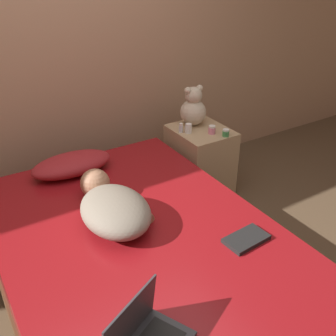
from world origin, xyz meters
TOP-DOWN VIEW (x-y plane):
  - ground_plane at (0.00, 0.00)m, footprint 12.00×12.00m
  - wall_back at (0.00, 1.33)m, footprint 8.00×0.06m
  - bed at (0.00, 0.00)m, footprint 1.45×2.10m
  - nightstand at (0.99, 0.80)m, footprint 0.42×0.49m
  - pillow at (-0.08, 0.83)m, footprint 0.55×0.29m
  - person_lying at (-0.07, 0.19)m, footprint 0.40×0.69m
  - teddy_bear at (0.99, 0.92)m, footprint 0.21×0.21m
  - bottle_green at (1.08, 0.59)m, footprint 0.05×0.05m
  - bottle_white at (0.87, 0.80)m, footprint 0.05×0.05m
  - bottle_pink at (1.02, 0.69)m, footprint 0.06×0.06m
  - bottle_clear at (0.82, 0.84)m, footprint 0.03×0.03m
  - book at (0.45, -0.36)m, footprint 0.25×0.15m

SIDE VIEW (x-z plane):
  - ground_plane at x=0.00m, z-range 0.00..0.00m
  - bed at x=0.00m, z-range 0.00..0.46m
  - nightstand at x=0.99m, z-range 0.00..0.56m
  - book at x=0.45m, z-range 0.46..0.49m
  - pillow at x=-0.08m, z-range 0.46..0.60m
  - person_lying at x=-0.07m, z-range 0.46..0.65m
  - bottle_green at x=1.08m, z-range 0.56..0.61m
  - bottle_pink at x=1.02m, z-range 0.56..0.62m
  - bottle_white at x=0.87m, z-range 0.56..0.63m
  - bottle_clear at x=0.82m, z-range 0.56..0.63m
  - teddy_bear at x=0.99m, z-range 0.54..0.86m
  - wall_back at x=0.00m, z-range 0.00..2.60m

